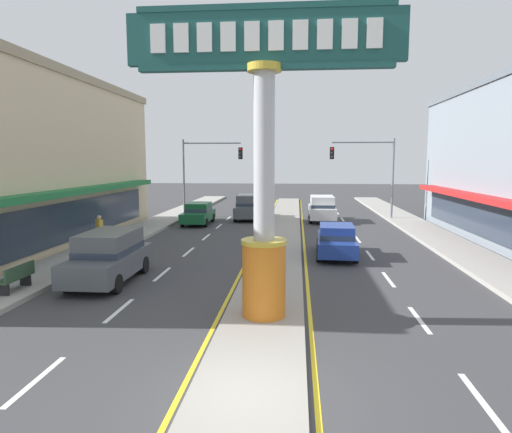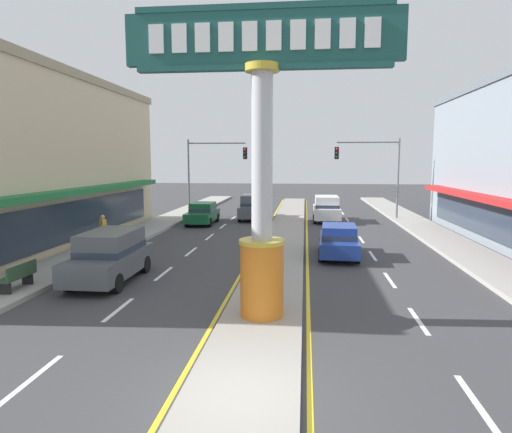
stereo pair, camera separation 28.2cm
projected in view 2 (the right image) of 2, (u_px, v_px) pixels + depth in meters
ground_plane at (240, 401)px, 8.51m from camera, size 160.00×160.00×0.00m
median_strip at (284, 237)px, 26.25m from camera, size 2.31×52.00×0.14m
sidewalk_left at (122, 240)px, 25.26m from camera, size 2.57×60.00×0.18m
sidewalk_right at (456, 246)px, 23.30m from camera, size 2.57×60.00×0.18m
lane_markings at (283, 242)px, 24.93m from camera, size 9.05×52.00×0.01m
district_sign at (262, 160)px, 12.26m from camera, size 7.45×1.29×8.49m
traffic_light_left_side at (210, 164)px, 35.63m from camera, size 4.86×0.46×6.20m
traffic_light_right_side at (375, 164)px, 33.77m from camera, size 4.86×0.46×6.20m
suv_near_right_lane at (327, 208)px, 33.45m from camera, size 1.98×4.61×1.90m
sedan_far_right_lane at (339, 240)px, 21.14m from camera, size 1.99×4.38×1.53m
sedan_near_left_lane at (203, 213)px, 32.07m from camera, size 1.86×4.31×1.53m
suv_mid_left_lane at (253, 207)px, 34.60m from camera, size 2.07×4.65×1.90m
suv_far_left_oncoming at (110, 255)px, 16.89m from camera, size 2.00×4.62×1.90m
street_bench at (18, 276)px, 15.21m from camera, size 0.48×1.60×0.88m
pedestrian_near_kerb at (103, 229)px, 22.68m from camera, size 0.45×0.43×1.63m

